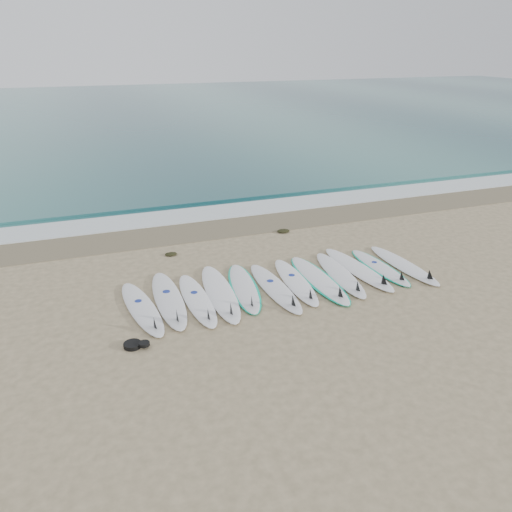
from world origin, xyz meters
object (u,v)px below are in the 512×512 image
object	(u,v)px
surfboard_0	(143,309)
surfboard_11	(405,265)
surfboard_6	(296,282)
leash_coil	(135,345)

from	to	relation	value
surfboard_0	surfboard_11	bearing A→B (deg)	-7.58
surfboard_11	surfboard_6	bearing A→B (deg)	176.04
surfboard_0	surfboard_11	size ratio (longest dim) A/B	1.01
surfboard_0	surfboard_11	xyz separation A→B (m)	(6.34, -0.01, 0.00)
surfboard_6	leash_coil	bearing A→B (deg)	-156.45
surfboard_11	leash_coil	bearing A→B (deg)	-171.85
surfboard_11	leash_coil	world-z (taller)	surfboard_11
surfboard_11	leash_coil	xyz separation A→B (m)	(-6.66, -1.26, -0.01)
surfboard_0	leash_coil	size ratio (longest dim) A/B	5.68
surfboard_6	leash_coil	xyz separation A→B (m)	(-3.79, -1.33, -0.01)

